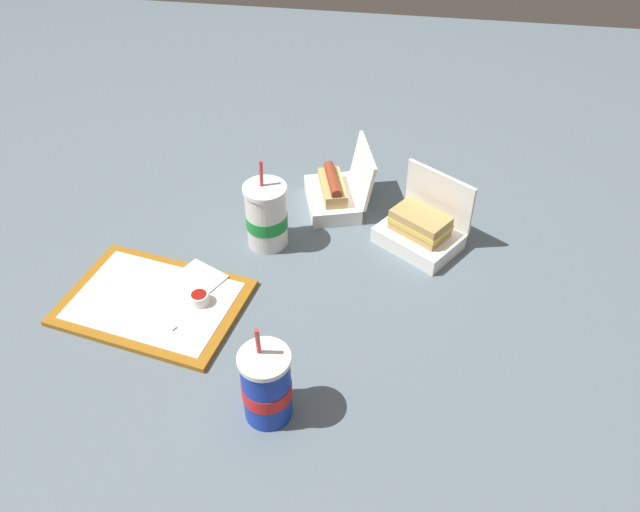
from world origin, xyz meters
The scene contains 9 objects.
ground_plane centered at (0.00, 0.00, 0.00)m, with size 3.20×3.20×0.00m, color slate.
food_tray centered at (0.29, 0.14, 0.01)m, with size 0.41×0.32×0.01m.
ketchup_cup centered at (0.19, 0.13, 0.03)m, with size 0.04×0.04×0.02m.
napkin_stack centered at (0.22, 0.07, 0.02)m, with size 0.10×0.10×0.00m, color white.
plastic_fork centered at (0.27, 0.19, 0.02)m, with size 0.11×0.01×0.01m, color white.
clamshell_hotdog_front centered at (-0.04, -0.27, 0.04)m, with size 0.20×0.21×0.16m.
clamshell_sandwich_back centered at (-0.26, -0.15, 0.04)m, with size 0.23×0.21×0.17m.
soda_cup_back centered at (-0.01, 0.37, 0.08)m, with size 0.09×0.09×0.21m.
soda_cup_front centered at (0.10, -0.10, 0.08)m, with size 0.10×0.10×0.22m.
Camera 1 is at (-0.20, 1.00, 0.95)m, focal length 35.00 mm.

